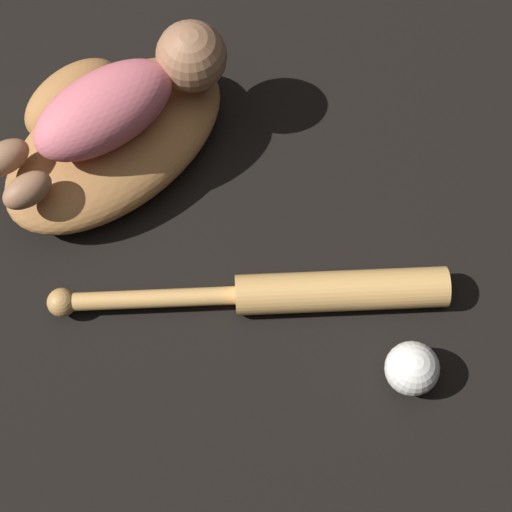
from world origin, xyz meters
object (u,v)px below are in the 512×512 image
object	(u,v)px
baby_figure	(123,99)
baseball	(412,368)
baseball_glove	(108,135)
baseball_bat	(299,293)

from	to	relation	value
baby_figure	baseball	distance (m)	0.53
baby_figure	baseball	world-z (taller)	baby_figure
baseball_glove	baby_figure	bearing A→B (deg)	-35.66
baseball_glove	baseball_bat	xyz separation A→B (m)	(0.03, -0.36, -0.02)
baby_figure	baseball	size ratio (longest dim) A/B	5.13
baseball_bat	baseball	bearing A→B (deg)	-80.52
baseball_glove	baseball	xyz separation A→B (m)	(0.06, -0.54, -0.01)
baseball_glove	baseball_bat	size ratio (longest dim) A/B	0.85
baseball_glove	baby_figure	distance (m)	0.10
baby_figure	baseball	bearing A→B (deg)	-86.11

